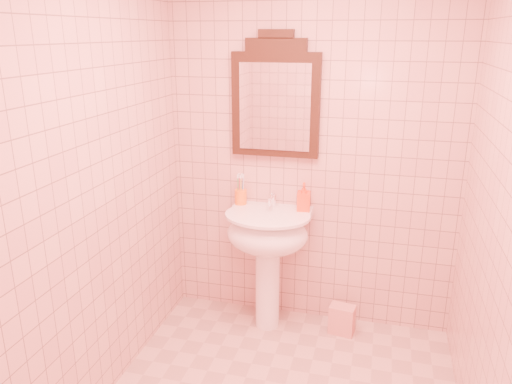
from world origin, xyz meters
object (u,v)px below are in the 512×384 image
(mirror, at_px, (275,100))
(towel, at_px, (342,319))
(pedestal_sink, at_px, (268,241))
(soap_dispenser, at_px, (304,197))
(toothbrush_cup, at_px, (241,197))

(mirror, height_order, towel, mirror)
(pedestal_sink, height_order, mirror, mirror)
(soap_dispenser, bearing_deg, pedestal_sink, -155.69)
(toothbrush_cup, bearing_deg, mirror, 12.17)
(toothbrush_cup, bearing_deg, towel, -8.18)
(pedestal_sink, relative_size, towel, 4.13)
(pedestal_sink, distance_m, soap_dispenser, 0.39)
(soap_dispenser, bearing_deg, toothbrush_cup, 171.13)
(soap_dispenser, bearing_deg, towel, -22.71)
(pedestal_sink, height_order, towel, pedestal_sink)
(towel, bearing_deg, mirror, 163.23)
(toothbrush_cup, distance_m, towel, 1.12)
(pedestal_sink, xyz_separation_m, mirror, (0.00, 0.20, 0.94))
(mirror, xyz_separation_m, soap_dispenser, (0.22, -0.07, -0.64))
(pedestal_sink, xyz_separation_m, toothbrush_cup, (-0.23, 0.15, 0.26))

